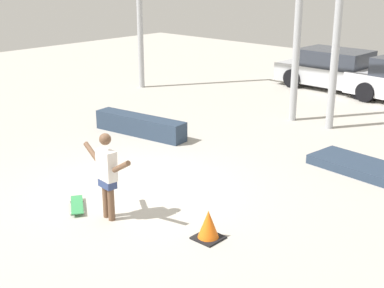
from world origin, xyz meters
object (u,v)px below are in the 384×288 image
object	(u,v)px
parked_car_silver	(337,70)
traffic_cone	(208,225)
manual_pad	(372,170)
grind_box	(140,125)
skateboard	(77,205)
skateboarder	(107,172)

from	to	relation	value
parked_car_silver	traffic_cone	world-z (taller)	parked_car_silver
manual_pad	parked_car_silver	bearing A→B (deg)	123.64
grind_box	traffic_cone	world-z (taller)	same
manual_pad	traffic_cone	bearing A→B (deg)	-99.10
skateboard	parked_car_silver	xyz separation A→B (m)	(-1.36, 11.93, 0.59)
traffic_cone	parked_car_silver	bearing A→B (deg)	108.90
skateboarder	manual_pad	size ratio (longest dim) A/B	0.58
skateboard	grind_box	distance (m)	4.44
skateboarder	skateboard	distance (m)	1.09
skateboarder	skateboard	world-z (taller)	skateboarder
skateboarder	manual_pad	bearing A→B (deg)	70.18
skateboard	manual_pad	world-z (taller)	manual_pad
skateboarder	parked_car_silver	bearing A→B (deg)	106.21
skateboard	manual_pad	size ratio (longest dim) A/B	0.29
grind_box	skateboard	bearing A→B (deg)	-56.74
parked_car_silver	manual_pad	bearing A→B (deg)	-55.31
skateboarder	grind_box	world-z (taller)	skateboarder
parked_car_silver	grind_box	bearing A→B (deg)	-96.36
skateboarder	grind_box	distance (m)	4.82
skateboard	traffic_cone	xyz separation A→B (m)	(2.47, 0.75, 0.17)
skateboard	parked_car_silver	bearing A→B (deg)	130.85
grind_box	traffic_cone	bearing A→B (deg)	-31.15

